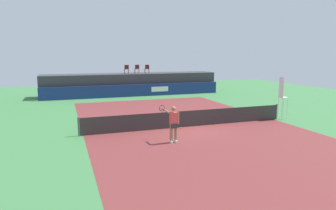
# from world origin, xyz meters

# --- Properties ---
(ground_plane) EXTENTS (48.00, 48.00, 0.00)m
(ground_plane) POSITION_xyz_m (0.00, 3.00, 0.00)
(ground_plane) COLOR #3D7A42
(court_inner) EXTENTS (12.00, 22.00, 0.00)m
(court_inner) POSITION_xyz_m (0.00, 0.00, 0.00)
(court_inner) COLOR maroon
(court_inner) RESTS_ON ground
(sponsor_wall) EXTENTS (18.00, 0.22, 1.20)m
(sponsor_wall) POSITION_xyz_m (0.01, 13.50, 0.60)
(sponsor_wall) COLOR navy
(sponsor_wall) RESTS_ON ground
(spectator_platform) EXTENTS (18.00, 2.80, 2.20)m
(spectator_platform) POSITION_xyz_m (0.00, 15.30, 1.10)
(spectator_platform) COLOR #38383D
(spectator_platform) RESTS_ON ground
(spectator_chair_far_left) EXTENTS (0.47, 0.47, 0.89)m
(spectator_chair_far_left) POSITION_xyz_m (-0.48, 15.34, 2.69)
(spectator_chair_far_left) COLOR #561919
(spectator_chair_far_left) RESTS_ON spectator_platform
(spectator_chair_left) EXTENTS (0.44, 0.44, 0.89)m
(spectator_chair_left) POSITION_xyz_m (0.65, 15.42, 2.69)
(spectator_chair_left) COLOR #561919
(spectator_chair_left) RESTS_ON spectator_platform
(spectator_chair_center) EXTENTS (0.46, 0.46, 0.89)m
(spectator_chair_center) POSITION_xyz_m (1.67, 15.15, 2.69)
(spectator_chair_center) COLOR #561919
(spectator_chair_center) RESTS_ON spectator_platform
(umpire_chair) EXTENTS (0.46, 0.46, 2.76)m
(umpire_chair) POSITION_xyz_m (6.58, 0.00, 1.59)
(umpire_chair) COLOR white
(umpire_chair) RESTS_ON ground
(tennis_net) EXTENTS (12.40, 0.02, 0.95)m
(tennis_net) POSITION_xyz_m (0.00, 0.00, 0.47)
(tennis_net) COLOR #2D2D2D
(tennis_net) RESTS_ON ground
(net_post_near) EXTENTS (0.10, 0.10, 1.00)m
(net_post_near) POSITION_xyz_m (-6.20, 0.00, 0.50)
(net_post_near) COLOR #4C4C51
(net_post_near) RESTS_ON ground
(net_post_far) EXTENTS (0.10, 0.10, 1.00)m
(net_post_far) POSITION_xyz_m (6.20, 0.00, 0.50)
(net_post_far) COLOR #4C4C51
(net_post_far) RESTS_ON ground
(tennis_player) EXTENTS (0.69, 1.12, 1.77)m
(tennis_player) POSITION_xyz_m (-1.98, -2.69, 0.96)
(tennis_player) COLOR white
(tennis_player) RESTS_ON court_inner
(tennis_ball) EXTENTS (0.07, 0.07, 0.07)m
(tennis_ball) POSITION_xyz_m (-0.61, -0.26, 0.04)
(tennis_ball) COLOR #D8EA33
(tennis_ball) RESTS_ON court_inner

